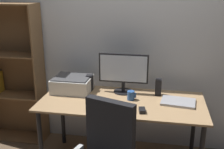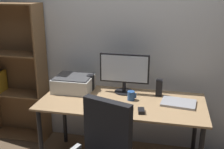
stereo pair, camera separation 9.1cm
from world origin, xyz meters
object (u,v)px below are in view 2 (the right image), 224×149
object	(u,v)px
speaker_right	(159,88)
monitor	(124,71)
laptop	(179,103)
speaker_left	(91,82)
printer	(74,83)
mouse	(141,111)
bookshelf	(14,74)
keyboard	(117,108)
desk	(122,108)
coffee_mug	(131,96)

from	to	relation	value
speaker_right	monitor	bearing A→B (deg)	178.75
laptop	speaker_left	world-z (taller)	speaker_left
monitor	printer	bearing A→B (deg)	-173.85
mouse	laptop	distance (m)	0.42
monitor	laptop	distance (m)	0.63
mouse	bookshelf	size ratio (longest dim) A/B	0.06
monitor	mouse	xyz separation A→B (m)	(0.23, -0.44, -0.22)
laptop	speaker_left	xyz separation A→B (m)	(-0.93, 0.18, 0.07)
monitor	speaker_left	size ratio (longest dim) A/B	3.02
keyboard	mouse	distance (m)	0.23
monitor	speaker_right	bearing A→B (deg)	-1.25
monitor	speaker_right	size ratio (longest dim) A/B	3.02
speaker_right	desk	bearing A→B (deg)	-147.67
laptop	speaker_left	size ratio (longest dim) A/B	1.88
mouse	printer	size ratio (longest dim) A/B	0.24
speaker_right	keyboard	bearing A→B (deg)	-130.55
keyboard	coffee_mug	bearing A→B (deg)	66.12
speaker_left	mouse	bearing A→B (deg)	-36.03
coffee_mug	printer	distance (m)	0.65
monitor	coffee_mug	bearing A→B (deg)	-60.51
keyboard	printer	distance (m)	0.66
desk	speaker_left	size ratio (longest dim) A/B	9.47
mouse	laptop	world-z (taller)	mouse
monitor	keyboard	bearing A→B (deg)	-89.07
desk	laptop	distance (m)	0.55
monitor	laptop	size ratio (longest dim) A/B	1.60
keyboard	desk	bearing A→B (deg)	84.14
mouse	monitor	bearing A→B (deg)	107.75
keyboard	speaker_right	distance (m)	0.56
speaker_left	monitor	bearing A→B (deg)	1.25
desk	laptop	world-z (taller)	laptop
speaker_left	bookshelf	xyz separation A→B (m)	(-1.00, 0.15, -0.02)
printer	monitor	bearing A→B (deg)	6.15
speaker_right	laptop	bearing A→B (deg)	-41.72
coffee_mug	laptop	world-z (taller)	coffee_mug
speaker_right	mouse	bearing A→B (deg)	-106.69
laptop	bookshelf	bearing A→B (deg)	177.71
bookshelf	speaker_left	bearing A→B (deg)	-8.48
bookshelf	desk	bearing A→B (deg)	-14.88
monitor	keyboard	distance (m)	0.48
mouse	speaker_right	world-z (taller)	speaker_right
monitor	keyboard	xyz separation A→B (m)	(0.01, -0.43, -0.23)
printer	speaker_right	bearing A→B (deg)	3.17
desk	keyboard	xyz separation A→B (m)	(-0.01, -0.20, 0.09)
desk	printer	distance (m)	0.60
keyboard	laptop	distance (m)	0.61
mouse	printer	bearing A→B (deg)	143.40
printer	mouse	bearing A→B (deg)	-26.53
coffee_mug	printer	bearing A→B (deg)	168.97
mouse	desk	bearing A→B (deg)	124.55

